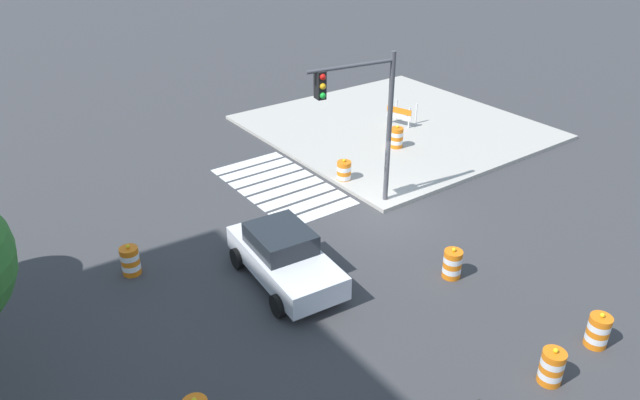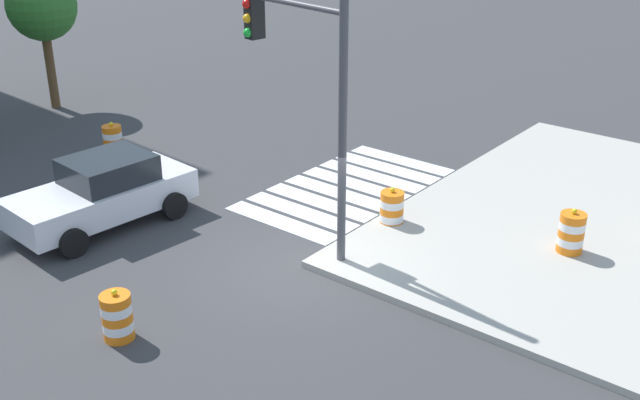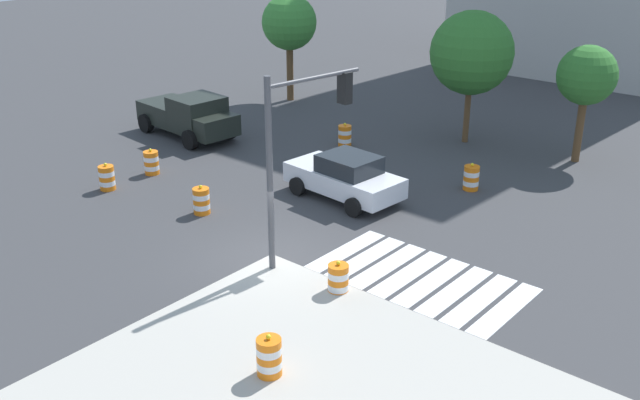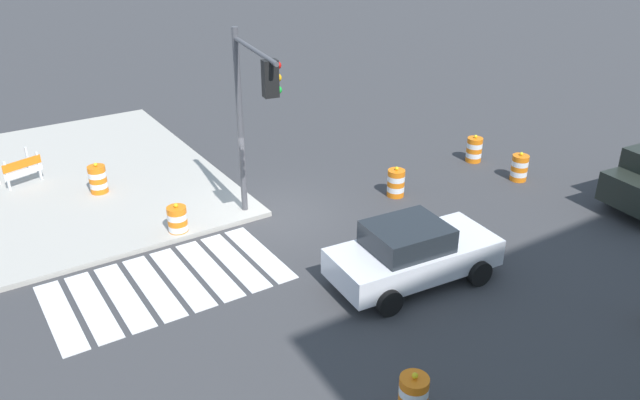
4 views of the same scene
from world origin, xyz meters
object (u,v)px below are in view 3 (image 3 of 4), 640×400
at_px(pickup_truck, 190,116).
at_px(street_tree_streetside_mid, 587,76).
at_px(traffic_barrel_median_near, 151,163).
at_px(traffic_barrel_on_sidewalk, 269,357).
at_px(traffic_barrel_lane_center, 345,136).
at_px(traffic_barrel_near_corner, 338,280).
at_px(traffic_light_pole, 302,132).
at_px(traffic_barrel_crosswalk_end, 471,178).
at_px(street_tree_streetside_near, 472,53).
at_px(sports_car, 345,177).
at_px(traffic_barrel_far_curb, 107,178).
at_px(traffic_barrel_median_far, 201,201).
at_px(street_tree_streetside_far, 289,23).

bearing_deg(pickup_truck, street_tree_streetside_mid, 28.98).
bearing_deg(traffic_barrel_median_near, traffic_barrel_on_sidewalk, -27.40).
bearing_deg(traffic_barrel_lane_center, traffic_barrel_median_near, -115.51).
relative_size(traffic_barrel_near_corner, traffic_light_pole, 0.19).
bearing_deg(traffic_barrel_near_corner, traffic_barrel_on_sidewalk, -73.09).
height_order(traffic_barrel_crosswalk_end, street_tree_streetside_near, street_tree_streetside_near).
bearing_deg(street_tree_streetside_near, traffic_barrel_on_sidewalk, -73.47).
height_order(sports_car, traffic_barrel_near_corner, sports_car).
distance_m(traffic_barrel_near_corner, traffic_barrel_far_curb, 11.19).
bearing_deg(traffic_barrel_far_curb, street_tree_streetside_near, 61.94).
height_order(traffic_barrel_on_sidewalk, traffic_light_pole, traffic_light_pole).
bearing_deg(sports_car, pickup_truck, 173.04).
bearing_deg(traffic_barrel_median_far, traffic_barrel_crosswalk_end, 53.06).
xyz_separation_m(traffic_barrel_median_near, traffic_barrel_median_far, (4.34, -1.29, 0.00)).
bearing_deg(traffic_barrel_on_sidewalk, traffic_barrel_near_corner, 106.91).
distance_m(sports_car, traffic_barrel_crosswalk_end, 4.69).
bearing_deg(street_tree_streetside_mid, street_tree_streetside_near, -172.10).
height_order(traffic_barrel_median_far, traffic_barrel_far_curb, same).
height_order(traffic_barrel_far_curb, traffic_barrel_on_sidewalk, traffic_barrel_on_sidewalk).
height_order(traffic_barrel_crosswalk_end, traffic_barrel_far_curb, same).
height_order(traffic_barrel_near_corner, street_tree_streetside_mid, street_tree_streetside_mid).
relative_size(pickup_truck, traffic_barrel_crosswalk_end, 5.20).
bearing_deg(traffic_barrel_median_near, street_tree_streetside_mid, 45.16).
xyz_separation_m(traffic_light_pole, street_tree_streetside_far, (-12.55, 13.24, 0.05)).
relative_size(traffic_barrel_near_corner, traffic_barrel_median_far, 1.00).
height_order(sports_car, street_tree_streetside_mid, street_tree_streetside_mid).
height_order(traffic_barrel_near_corner, traffic_barrel_far_curb, same).
xyz_separation_m(traffic_barrel_near_corner, traffic_barrel_on_sidewalk, (1.17, -3.86, 0.15)).
height_order(traffic_barrel_median_far, street_tree_streetside_near, street_tree_streetside_near).
distance_m(pickup_truck, traffic_barrel_near_corner, 15.18).
bearing_deg(street_tree_streetside_mid, traffic_barrel_lane_center, -151.65).
bearing_deg(pickup_truck, traffic_light_pole, -26.11).
relative_size(sports_car, traffic_light_pole, 0.81).
xyz_separation_m(traffic_barrel_median_far, traffic_light_pole, (4.85, -0.37, 3.46)).
relative_size(pickup_truck, traffic_barrel_lane_center, 5.20).
relative_size(traffic_barrel_near_corner, traffic_barrel_crosswalk_end, 1.00).
relative_size(sports_car, traffic_barrel_median_far, 4.35).
height_order(traffic_barrel_near_corner, traffic_barrel_median_near, same).
relative_size(pickup_truck, traffic_light_pole, 0.96).
bearing_deg(traffic_barrel_median_near, traffic_barrel_median_far, -16.57).
distance_m(traffic_barrel_on_sidewalk, traffic_light_pole, 6.66).
relative_size(traffic_light_pole, street_tree_streetside_far, 1.02).
bearing_deg(traffic_barrel_median_near, traffic_barrel_lane_center, 64.49).
height_order(traffic_barrel_crosswalk_end, street_tree_streetside_mid, street_tree_streetside_mid).
xyz_separation_m(traffic_barrel_median_near, street_tree_streetside_mid, (11.84, 11.91, 3.01)).
relative_size(sports_car, street_tree_streetside_far, 0.82).
height_order(traffic_barrel_lane_center, traffic_barrel_on_sidewalk, traffic_barrel_on_sidewalk).
xyz_separation_m(pickup_truck, street_tree_streetside_mid, (14.24, 7.89, 2.49)).
bearing_deg(pickup_truck, traffic_barrel_on_sidewalk, -35.21).
height_order(traffic_barrel_median_near, street_tree_streetside_mid, street_tree_streetside_mid).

